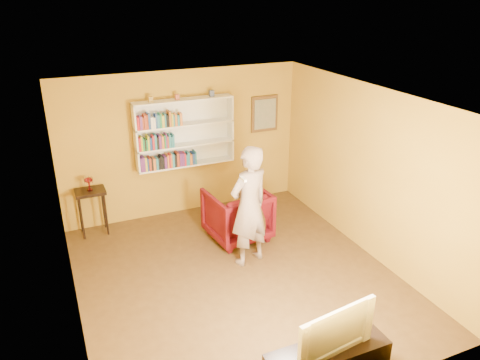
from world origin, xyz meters
The scene contains 15 objects.
room_shell centered at (0.00, 0.00, 1.02)m, with size 5.30×5.80×2.88m.
bookshelf centered at (0.00, 2.41, 1.59)m, with size 1.80×0.29×1.23m.
books_row_lower centered at (-0.35, 2.31, 1.13)m, with size 1.03×0.19×0.27m.
books_row_middle centered at (-0.55, 2.30, 1.51)m, with size 0.63×0.19×0.27m.
books_row_upper centered at (-0.48, 2.30, 1.89)m, with size 0.79×0.19×0.27m.
ornament_left centered at (-0.57, 2.35, 2.26)m, with size 0.07×0.07×0.10m, color #A4812E.
ornament_centre centered at (-0.11, 2.35, 2.26)m, with size 0.07×0.07×0.09m, color #A34E36.
ornament_right centered at (0.53, 2.35, 2.27)m, with size 0.08×0.08×0.11m, color #4B567D.
framed_painting centered at (1.65, 2.46, 1.75)m, with size 0.55×0.05×0.70m.
console_table centered at (-1.75, 2.25, 0.68)m, with size 0.50×0.38×0.82m.
ruby_lustre centered at (-1.75, 2.25, 0.99)m, with size 0.14×0.15×0.24m.
armchair centered at (0.49, 1.11, 0.44)m, with size 0.95×0.98×0.89m, color #40040D.
person centered at (0.36, 0.34, 0.96)m, with size 0.70×0.46×1.92m, color #7C685B.
game_remote centered at (0.10, -0.02, 1.59)m, with size 0.04×0.15×0.04m, color white.
television centered at (0.10, -2.25, 0.77)m, with size 0.98×0.13×0.56m, color black.
Camera 1 is at (-2.31, -5.43, 4.07)m, focal length 35.00 mm.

